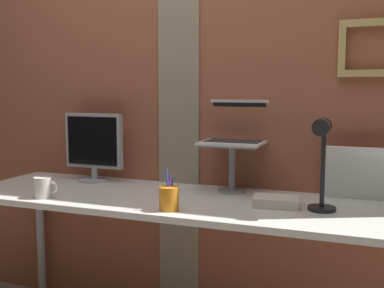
# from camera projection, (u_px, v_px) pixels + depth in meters

# --- Properties ---
(brick_wall_back) EXTENTS (3.48, 0.16, 2.58)m
(brick_wall_back) POSITION_uv_depth(u_px,v_px,m) (196.00, 89.00, 2.63)
(brick_wall_back) COLOR #9E563D
(brick_wall_back) RESTS_ON ground_plane
(desk) EXTENTS (2.27, 0.67, 0.77)m
(desk) POSITION_uv_depth(u_px,v_px,m) (185.00, 212.00, 2.30)
(desk) COLOR white
(desk) RESTS_ON ground_plane
(monitor) EXTENTS (0.35, 0.18, 0.38)m
(monitor) POSITION_uv_depth(u_px,v_px,m) (94.00, 145.00, 2.69)
(monitor) COLOR #ADB2B7
(monitor) RESTS_ON desk
(laptop_stand) EXTENTS (0.28, 0.22, 0.24)m
(laptop_stand) POSITION_uv_depth(u_px,v_px,m) (232.00, 160.00, 2.41)
(laptop_stand) COLOR gray
(laptop_stand) RESTS_ON desk
(laptop) EXTENTS (0.31, 0.28, 0.22)m
(laptop) POSITION_uv_depth(u_px,v_px,m) (236.00, 132.00, 2.46)
(laptop) COLOR white
(laptop) RESTS_ON laptop_stand
(whiteboard_panel) EXTENTS (0.33, 0.08, 0.26)m
(whiteboard_panel) POSITION_uv_depth(u_px,v_px,m) (358.00, 174.00, 2.23)
(whiteboard_panel) COLOR white
(whiteboard_panel) RESTS_ON desk
(desk_lamp) EXTENTS (0.12, 0.20, 0.40)m
(desk_lamp) POSITION_uv_depth(u_px,v_px,m) (322.00, 154.00, 1.99)
(desk_lamp) COLOR black
(desk_lamp) RESTS_ON desk
(pen_cup) EXTENTS (0.09, 0.09, 0.18)m
(pen_cup) POSITION_uv_depth(u_px,v_px,m) (169.00, 198.00, 2.06)
(pen_cup) COLOR orange
(pen_cup) RESTS_ON desk
(coffee_mug) EXTENTS (0.13, 0.09, 0.10)m
(coffee_mug) POSITION_uv_depth(u_px,v_px,m) (44.00, 187.00, 2.30)
(coffee_mug) COLOR silver
(coffee_mug) RESTS_ON desk
(paper_clutter_stack) EXTENTS (0.22, 0.17, 0.04)m
(paper_clutter_stack) POSITION_uv_depth(u_px,v_px,m) (276.00, 202.00, 2.13)
(paper_clutter_stack) COLOR silver
(paper_clutter_stack) RESTS_ON desk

